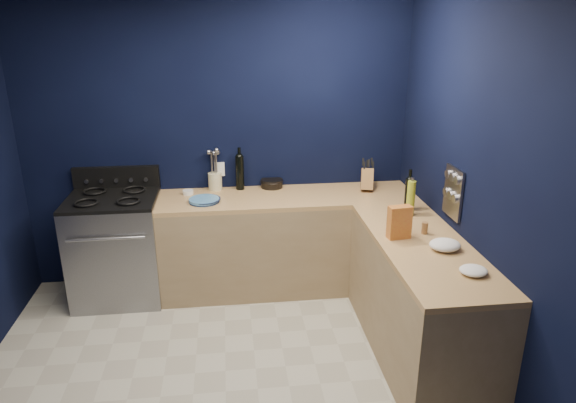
{
  "coord_description": "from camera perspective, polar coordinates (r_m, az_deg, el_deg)",
  "views": [
    {
      "loc": [
        0.08,
        -2.89,
        2.41
      ],
      "look_at": [
        0.55,
        1.0,
        1.0
      ],
      "focal_mm": 32.08,
      "sensor_mm": 36.0,
      "label": 1
    }
  ],
  "objects": [
    {
      "name": "ramekin",
      "position": [
        4.73,
        -11.02,
        1.01
      ],
      "size": [
        0.12,
        0.12,
        0.04
      ],
      "primitive_type": "cylinder",
      "rotation": [
        0.0,
        0.0,
        0.24
      ],
      "color": "white",
      "rests_on": "top_back"
    },
    {
      "name": "oven_door",
      "position": [
        4.57,
        -19.08,
        -6.82
      ],
      "size": [
        0.59,
        0.02,
        0.42
      ],
      "primitive_type": "cube",
      "color": "black",
      "rests_on": "gas_range"
    },
    {
      "name": "wall_outlet",
      "position": [
        4.82,
        -7.58,
        3.57
      ],
      "size": [
        0.09,
        0.02,
        0.13
      ],
      "primitive_type": "cube",
      "color": "white",
      "rests_on": "wall_back"
    },
    {
      "name": "top_right",
      "position": [
        3.78,
        14.84,
        -4.81
      ],
      "size": [
        0.63,
        1.67,
        0.04
      ],
      "primitive_type": "cube",
      "color": "olive",
      "rests_on": "cab_right"
    },
    {
      "name": "cab_right",
      "position": [
        3.98,
        14.27,
        -10.71
      ],
      "size": [
        0.63,
        1.67,
        0.86
      ],
      "primitive_type": "cube",
      "color": "#947C5A",
      "rests_on": "floor"
    },
    {
      "name": "floor",
      "position": [
        3.77,
        -6.91,
        -20.29
      ],
      "size": [
        3.5,
        3.5,
        0.02
      ],
      "primitive_type": "cube",
      "color": "#ADA998",
      "rests_on": "ground"
    },
    {
      "name": "top_back",
      "position": [
        4.62,
        -0.03,
        0.43
      ],
      "size": [
        2.3,
        0.63,
        0.04
      ],
      "primitive_type": "cube",
      "color": "olive",
      "rests_on": "cab_back"
    },
    {
      "name": "cab_back",
      "position": [
        4.79,
        -0.03,
        -4.65
      ],
      "size": [
        2.3,
        0.63,
        0.86
      ],
      "primitive_type": "cube",
      "color": "#947C5A",
      "rests_on": "floor"
    },
    {
      "name": "spice_jar_far",
      "position": [
        3.92,
        14.92,
        -2.85
      ],
      "size": [
        0.06,
        0.06,
        0.09
      ],
      "primitive_type": "cylinder",
      "rotation": [
        0.0,
        0.0,
        0.41
      ],
      "color": "olive",
      "rests_on": "top_right"
    },
    {
      "name": "cooktop",
      "position": [
        4.67,
        -18.99,
        0.24
      ],
      "size": [
        0.76,
        0.66,
        0.03
      ],
      "primitive_type": "cube",
      "color": "black",
      "rests_on": "gas_range"
    },
    {
      "name": "wall_right",
      "position": [
        3.53,
        22.01,
        -0.06
      ],
      "size": [
        0.02,
        3.5,
        2.6
      ],
      "primitive_type": "cube",
      "color": "black",
      "rests_on": "ground"
    },
    {
      "name": "spice_jar_near",
      "position": [
        4.0,
        11.69,
        -2.01
      ],
      "size": [
        0.06,
        0.06,
        0.11
      ],
      "primitive_type": "cylinder",
      "rotation": [
        0.0,
        0.0,
        -0.12
      ],
      "color": "olive",
      "rests_on": "top_right"
    },
    {
      "name": "knife_block",
      "position": [
        4.81,
        8.75,
        2.46
      ],
      "size": [
        0.16,
        0.25,
        0.24
      ],
      "primitive_type": "cube",
      "rotation": [
        -0.31,
        0.0,
        -0.24
      ],
      "color": "olive",
      "rests_on": "top_back"
    },
    {
      "name": "lemon_basket",
      "position": [
        4.83,
        -1.81,
        2.03
      ],
      "size": [
        0.24,
        0.24,
        0.08
      ],
      "primitive_type": "cylinder",
      "rotation": [
        0.0,
        0.0,
        -0.18
      ],
      "color": "black",
      "rests_on": "top_back"
    },
    {
      "name": "crouton_bag",
      "position": [
        3.78,
        12.24,
        -2.26
      ],
      "size": [
        0.17,
        0.1,
        0.24
      ],
      "primitive_type": "cube",
      "rotation": [
        0.0,
        0.0,
        0.13
      ],
      "color": "#AA0F1C",
      "rests_on": "top_right"
    },
    {
      "name": "spice_panel",
      "position": [
        4.01,
        17.85,
        0.95
      ],
      "size": [
        0.02,
        0.28,
        0.38
      ],
      "primitive_type": "cube",
      "color": "gray",
      "rests_on": "wall_right"
    },
    {
      "name": "utensil_crock",
      "position": [
        4.8,
        -8.08,
        2.23
      ],
      "size": [
        0.16,
        0.16,
        0.16
      ],
      "primitive_type": "cylinder",
      "rotation": [
        0.0,
        0.0,
        -0.35
      ],
      "color": "beige",
      "rests_on": "top_back"
    },
    {
      "name": "wall_back",
      "position": [
        4.79,
        -7.7,
        6.18
      ],
      "size": [
        3.5,
        0.02,
        2.6
      ],
      "primitive_type": "cube",
      "color": "black",
      "rests_on": "ground"
    },
    {
      "name": "towel_end",
      "position": [
        3.42,
        19.87,
        -7.21
      ],
      "size": [
        0.19,
        0.17,
        0.05
      ],
      "primitive_type": "ellipsoid",
      "rotation": [
        0.0,
        0.0,
        0.07
      ],
      "color": "white",
      "rests_on": "top_right"
    },
    {
      "name": "wine_bottle_back",
      "position": [
        4.76,
        -5.36,
        3.19
      ],
      "size": [
        0.1,
        0.1,
        0.32
      ],
      "primitive_type": "cylinder",
      "rotation": [
        0.0,
        0.0,
        -0.33
      ],
      "color": "black",
      "rests_on": "top_back"
    },
    {
      "name": "gas_range",
      "position": [
        4.84,
        -18.37,
        -5.07
      ],
      "size": [
        0.76,
        0.66,
        0.92
      ],
      "primitive_type": "cube",
      "color": "gray",
      "rests_on": "floor"
    },
    {
      "name": "towel_front",
      "position": [
        3.7,
        17.01,
        -4.62
      ],
      "size": [
        0.27,
        0.25,
        0.08
      ],
      "primitive_type": "ellipsoid",
      "rotation": [
        0.0,
        0.0,
        -0.4
      ],
      "color": "white",
      "rests_on": "top_right"
    },
    {
      "name": "backguard",
      "position": [
        4.92,
        -18.46,
        2.55
      ],
      "size": [
        0.76,
        0.06,
        0.2
      ],
      "primitive_type": "cube",
      "color": "black",
      "rests_on": "gas_range"
    },
    {
      "name": "oil_bottle",
      "position": [
        4.23,
        13.45,
        0.35
      ],
      "size": [
        0.08,
        0.08,
        0.29
      ],
      "primitive_type": "cylinder",
      "rotation": [
        0.0,
        0.0,
        -0.31
      ],
      "color": "#9AA825",
      "rests_on": "top_right"
    },
    {
      "name": "plate_stack",
      "position": [
        4.5,
        -9.28,
        0.13
      ],
      "size": [
        0.3,
        0.3,
        0.03
      ],
      "primitive_type": "cylinder",
      "rotation": [
        0.0,
        0.0,
        -0.17
      ],
      "color": "teal",
      "rests_on": "top_back"
    },
    {
      "name": "wine_bottle_right",
      "position": [
        4.33,
        13.23,
        0.74
      ],
      "size": [
        0.08,
        0.08,
        0.27
      ],
      "primitive_type": "cylinder",
      "rotation": [
        0.0,
        0.0,
        -0.19
      ],
      "color": "black",
      "rests_on": "top_right"
    }
  ]
}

